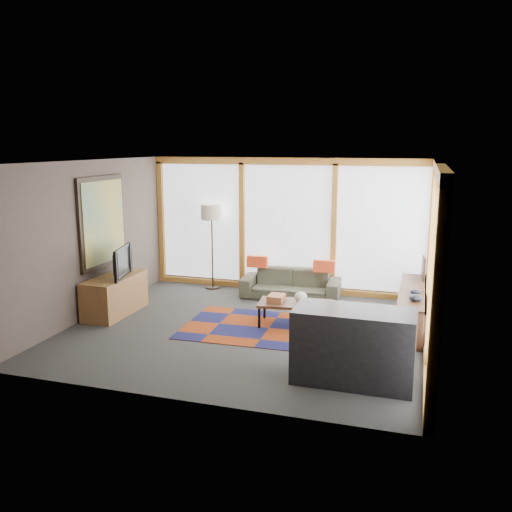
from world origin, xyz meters
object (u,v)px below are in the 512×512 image
(floor_lamp, at_px, (212,247))
(coffee_table, at_px, (295,314))
(bookshelf, at_px, (412,308))
(television, at_px, (118,262))
(bar_counter, at_px, (353,346))
(tv_console, at_px, (115,295))
(sofa, at_px, (291,284))

(floor_lamp, xyz_separation_m, coffee_table, (2.11, -1.77, -0.66))
(coffee_table, xyz_separation_m, bookshelf, (1.78, 0.56, 0.10))
(television, xyz_separation_m, bar_counter, (4.13, -1.52, -0.46))
(coffee_table, relative_size, tv_console, 0.88)
(sofa, xyz_separation_m, floor_lamp, (-1.67, 0.22, 0.58))
(floor_lamp, xyz_separation_m, tv_console, (-0.97, -2.06, -0.52))
(television, bearing_deg, tv_console, 69.83)
(sofa, distance_m, floor_lamp, 1.78)
(sofa, xyz_separation_m, bookshelf, (2.22, -0.98, 0.02))
(coffee_table, bearing_deg, bar_counter, -57.85)
(television, distance_m, bar_counter, 4.43)
(bookshelf, bearing_deg, sofa, 156.15)
(television, bearing_deg, bar_counter, -124.54)
(coffee_table, bearing_deg, tv_console, -174.49)
(sofa, relative_size, coffee_table, 1.60)
(coffee_table, relative_size, television, 1.27)
(coffee_table, height_order, bar_counter, bar_counter)
(bookshelf, bearing_deg, floor_lamp, 162.81)
(coffee_table, height_order, bookshelf, bookshelf)
(floor_lamp, xyz_separation_m, television, (-0.88, -2.07, 0.07))
(floor_lamp, distance_m, coffee_table, 2.83)
(bookshelf, bearing_deg, tv_console, -169.97)
(coffee_table, xyz_separation_m, tv_console, (-3.08, -0.30, 0.14))
(floor_lamp, bearing_deg, bookshelf, -17.19)
(tv_console, distance_m, bar_counter, 4.49)
(sofa, height_order, bookshelf, bookshelf)
(tv_console, xyz_separation_m, television, (0.09, -0.01, 0.59))
(sofa, distance_m, bookshelf, 2.43)
(sofa, relative_size, floor_lamp, 1.08)
(coffee_table, bearing_deg, bookshelf, 17.52)
(sofa, bearing_deg, tv_console, -148.24)
(tv_console, height_order, bar_counter, bar_counter)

